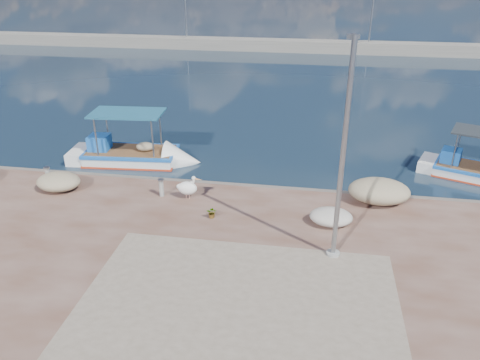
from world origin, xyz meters
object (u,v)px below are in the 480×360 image
Objects in this scene: boat_right at (478,174)px; lamp_post at (342,162)px; bollard_near at (161,187)px; pelican at (188,188)px; boat_left at (130,157)px.

lamp_post reaches higher than boat_right.
bollard_near is (-6.85, 3.12, -2.89)m from lamp_post.
bollard_near is (-13.70, -5.05, 0.70)m from boat_right.
lamp_post is 8.06m from bollard_near.
bollard_near is at bearing -178.39° from pelican.
lamp_post is (-6.85, -8.17, 3.59)m from boat_right.
boat_left is 5.32m from bollard_near.
boat_left is 1.12× the size of boat_right.
bollard_near is at bearing -138.33° from boat_right.
bollard_near is at bearing 155.55° from lamp_post.
lamp_post reaches higher than pelican.
pelican reaches higher than bollard_near.
bollard_near is at bearing -58.93° from boat_left.
boat_left is 12.89m from lamp_post.
pelican is at bearing -2.04° from bollard_near.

